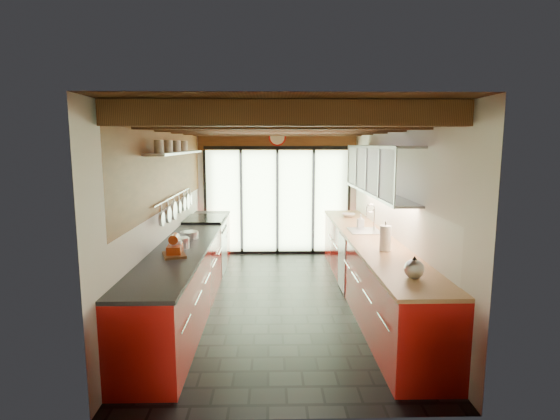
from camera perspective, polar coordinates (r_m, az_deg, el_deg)
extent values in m
plane|color=black|center=(6.41, 0.04, -11.67)|extent=(5.50, 5.50, 0.00)
plane|color=silver|center=(8.81, -0.36, 2.61)|extent=(3.20, 0.00, 3.20)
plane|color=silver|center=(3.39, 1.10, -7.17)|extent=(3.20, 0.00, 3.20)
plane|color=silver|center=(6.25, -14.77, -0.14)|extent=(0.00, 5.50, 5.50)
plane|color=silver|center=(6.32, 14.70, -0.05)|extent=(0.00, 5.50, 5.50)
plane|color=#472814|center=(6.02, 0.05, 12.22)|extent=(5.50, 5.50, 0.00)
cube|color=#593316|center=(3.77, 0.83, 12.54)|extent=(3.14, 0.14, 0.22)
cube|color=#593316|center=(4.67, 0.43, 11.79)|extent=(3.14, 0.14, 0.22)
cube|color=#593316|center=(5.57, 0.15, 11.28)|extent=(3.14, 0.14, 0.22)
cube|color=#593316|center=(6.47, -0.04, 10.91)|extent=(3.14, 0.14, 0.22)
cube|color=#593316|center=(7.37, -0.19, 10.63)|extent=(3.14, 0.14, 0.22)
cube|color=#593316|center=(8.26, -0.31, 10.41)|extent=(3.14, 0.14, 0.22)
cube|color=brown|center=(8.72, -0.36, 9.46)|extent=(3.14, 0.06, 0.50)
plane|color=brown|center=(6.38, -14.33, 6.14)|extent=(0.00, 4.90, 4.90)
plane|color=#C6EAAD|center=(8.82, -0.35, 1.15)|extent=(2.90, 0.00, 2.90)
cube|color=black|center=(8.90, -9.73, 1.10)|extent=(0.05, 0.04, 2.15)
cube|color=black|center=(8.95, 8.98, 1.15)|extent=(0.05, 0.04, 2.15)
cube|color=black|center=(8.78, -0.35, 1.11)|extent=(0.06, 0.05, 2.15)
cube|color=black|center=(8.70, -0.35, 8.15)|extent=(2.90, 0.05, 0.06)
cylinder|color=red|center=(8.68, -0.35, 9.47)|extent=(0.34, 0.04, 0.34)
cylinder|color=beige|center=(8.66, -0.35, 9.47)|extent=(0.28, 0.02, 0.28)
cube|color=#B31410|center=(6.37, -11.61, -7.80)|extent=(0.65, 5.00, 0.88)
cube|color=black|center=(6.26, -11.73, -3.76)|extent=(0.68, 5.00, 0.04)
cube|color=silver|center=(7.75, -9.69, -4.79)|extent=(0.66, 0.90, 0.90)
cube|color=black|center=(7.66, -9.79, -1.22)|extent=(0.65, 0.90, 0.06)
cube|color=#B31410|center=(6.42, 11.59, -7.66)|extent=(0.65, 5.00, 0.88)
cube|color=tan|center=(6.31, 11.72, -3.65)|extent=(0.68, 5.00, 0.04)
cube|color=white|center=(6.74, 8.08, -6.80)|extent=(0.02, 0.60, 0.84)
cube|color=silver|center=(6.69, 10.96, -2.72)|extent=(0.45, 0.52, 0.02)
cylinder|color=silver|center=(6.69, 12.22, -1.23)|extent=(0.02, 0.02, 0.34)
torus|color=silver|center=(6.65, 11.76, 0.21)|extent=(0.14, 0.02, 0.14)
plane|color=silver|center=(6.47, 11.25, 5.16)|extent=(0.00, 3.00, 3.00)
cube|color=#9EA0A5|center=(6.54, 12.62, 2.21)|extent=(0.34, 3.00, 0.03)
cube|color=#9EA0A5|center=(6.50, 12.82, 8.08)|extent=(0.34, 3.00, 0.03)
cylinder|color=silver|center=(6.51, -13.71, 1.74)|extent=(0.02, 2.20, 0.02)
cube|color=silver|center=(6.35, -13.30, 7.29)|extent=(0.28, 2.60, 0.03)
cylinder|color=silver|center=(5.66, -15.19, -1.17)|extent=(0.04, 0.18, 0.18)
cylinder|color=silver|center=(5.99, -14.39, -0.60)|extent=(0.04, 0.22, 0.22)
cylinder|color=silver|center=(6.33, -13.68, -0.09)|extent=(0.04, 0.26, 0.26)
cylinder|color=silver|center=(6.67, -13.04, 0.36)|extent=(0.04, 0.18, 0.18)
cylinder|color=silver|center=(7.01, -12.46, 0.77)|extent=(0.04, 0.22, 0.22)
cylinder|color=silver|center=(7.30, -12.01, 1.10)|extent=(0.04, 0.26, 0.26)
cylinder|color=silver|center=(7.54, -11.66, 1.35)|extent=(0.04, 0.18, 0.18)
cube|color=#B2330E|center=(5.33, -13.56, -5.10)|extent=(0.19, 0.30, 0.12)
cylinder|color=#B2330E|center=(5.27, -13.67, -3.64)|extent=(0.13, 0.19, 0.11)
cylinder|color=silver|center=(5.36, -13.46, -4.55)|extent=(0.15, 0.15, 0.12)
cylinder|color=silver|center=(5.65, -12.84, -4.22)|extent=(0.23, 0.23, 0.14)
cylinder|color=silver|center=(6.20, -11.78, -3.22)|extent=(0.28, 0.28, 0.10)
cube|color=brown|center=(5.29, -13.66, -5.72)|extent=(0.34, 0.40, 0.03)
sphere|color=silver|center=(4.51, 17.11, -7.27)|extent=(0.23, 0.23, 0.20)
cone|color=black|center=(4.48, 17.18, -5.96)|extent=(0.08, 0.08, 0.05)
cylinder|color=silver|center=(4.60, 16.70, -6.81)|extent=(0.03, 0.08, 0.04)
cylinder|color=white|center=(5.51, 13.59, -3.65)|extent=(0.16, 0.16, 0.31)
cylinder|color=silver|center=(5.47, 13.66, -1.72)|extent=(0.03, 0.03, 0.06)
imported|color=silver|center=(6.93, 10.48, -1.45)|extent=(0.10, 0.11, 0.21)
imported|color=silver|center=(7.97, 8.93, -0.67)|extent=(0.30, 0.30, 0.06)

